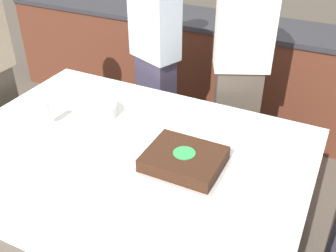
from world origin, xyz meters
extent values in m
plane|color=brown|center=(0.00, 0.00, 0.00)|extent=(14.00, 14.00, 0.00)
cube|color=#5B2D1E|center=(0.00, 1.59, 0.44)|extent=(4.40, 0.55, 0.88)
cube|color=#2D2D33|center=(0.00, 1.59, 0.90)|extent=(4.40, 0.58, 0.04)
cube|color=silver|center=(0.00, 0.00, 0.37)|extent=(1.89, 1.03, 0.74)
cube|color=#B7B2AD|center=(0.33, -0.15, 0.74)|extent=(0.42, 0.35, 0.00)
cube|color=#381E11|center=(0.33, -0.15, 0.78)|extent=(0.38, 0.31, 0.07)
cylinder|color=green|center=(0.33, -0.15, 0.81)|extent=(0.11, 0.11, 0.00)
cylinder|color=white|center=(-0.33, 0.07, 0.77)|extent=(0.21, 0.21, 0.07)
cylinder|color=white|center=(-0.53, -0.16, 0.74)|extent=(0.07, 0.07, 0.00)
cylinder|color=white|center=(-0.53, -0.16, 0.77)|extent=(0.01, 0.01, 0.06)
cylinder|color=white|center=(-0.53, -0.16, 0.85)|extent=(0.05, 0.05, 0.09)
cylinder|color=white|center=(0.38, 0.17, 0.74)|extent=(0.20, 0.20, 0.00)
cube|color=#4C4238|center=(0.33, 0.74, 0.45)|extent=(0.34, 0.27, 0.91)
cube|color=silver|center=(0.33, 0.74, 1.18)|extent=(0.40, 0.32, 0.55)
cube|color=#4C4238|center=(-1.16, 0.00, 0.44)|extent=(0.16, 0.29, 0.88)
cube|color=#383347|center=(-0.30, 0.74, 0.43)|extent=(0.33, 0.26, 0.87)
cube|color=silver|center=(-0.30, 0.74, 1.12)|extent=(0.39, 0.31, 0.51)
camera|label=1|loc=(0.94, -1.58, 1.97)|focal=42.00mm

